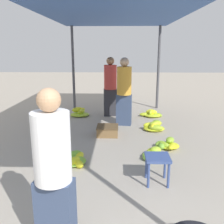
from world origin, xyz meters
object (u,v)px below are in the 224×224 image
Objects in this scene: banana_pile_right_2 at (154,126)px; banana_pile_left_0 at (80,113)px; banana_pile_right_3 at (153,154)px; crate_near at (108,131)px; shopper_walking_far at (124,91)px; shopper_walking_mid at (110,86)px; stool at (157,161)px; banana_pile_right_0 at (166,145)px; banana_pile_left_1 at (71,160)px; banana_pile_right_1 at (152,114)px; vendor_foreground at (53,172)px.

banana_pile_left_0 is at bearing 146.95° from banana_pile_right_2.
crate_near is at bearing 126.00° from banana_pile_right_3.
shopper_walking_far reaches higher than crate_near.
shopper_walking_far is (-0.70, 0.45, 0.77)m from banana_pile_right_2.
shopper_walking_mid is at bearing 5.49° from banana_pile_left_0.
banana_pile_right_0 is (0.38, 1.29, -0.25)m from stool.
banana_pile_left_1 is 0.93× the size of banana_pile_right_1.
vendor_foreground is at bearing -83.68° from banana_pile_left_0.
banana_pile_left_0 is at bearing 179.59° from banana_pile_right_1.
banana_pile_right_1 is 1.42× the size of crate_near.
vendor_foreground is at bearing -107.33° from banana_pile_right_1.
banana_pile_left_0 is 1.68m from shopper_walking_far.
shopper_walking_mid reaches higher than banana_pile_right_0.
vendor_foreground reaches higher than banana_pile_right_0.
shopper_walking_mid is at bearing 86.16° from vendor_foreground.
shopper_walking_mid is at bearing 112.21° from shopper_walking_far.
vendor_foreground is at bearing -99.78° from shopper_walking_far.
banana_pile_right_1 is at bearing -0.41° from banana_pile_left_0.
crate_near is at bearing -61.64° from banana_pile_left_0.
stool is 4.01m from banana_pile_left_0.
shopper_walking_far is (0.70, 4.08, 0.06)m from vendor_foreground.
shopper_walking_far is at bearing 98.41° from stool.
banana_pile_right_0 is 2.34m from banana_pile_right_1.
banana_pile_right_0 is at bearing -62.65° from shopper_walking_far.
banana_pile_right_3 is (-0.22, -1.52, -0.04)m from banana_pile_right_2.
banana_pile_left_1 is 1.23× the size of banana_pile_right_2.
banana_pile_right_2 reaches higher than banana_pile_left_1.
vendor_foreground reaches higher than banana_pile_right_1.
banana_pile_right_2 is (-0.12, -1.25, 0.03)m from banana_pile_right_1.
banana_pile_left_0 is 3.09m from banana_pile_left_1.
shopper_walking_far reaches higher than banana_pile_left_1.
shopper_walking_far is (-0.82, -0.80, 0.79)m from banana_pile_right_1.
crate_near is at bearing -162.30° from banana_pile_right_2.
stool is 0.25× the size of shopper_walking_mid.
shopper_walking_mid is (-1.19, 0.10, 0.79)m from banana_pile_right_1.
shopper_walking_mid is at bearing 115.50° from banana_pile_right_0.
banana_pile_right_0 is 0.30× the size of shopper_walking_mid.
vendor_foreground is 3.82× the size of stool.
banana_pile_left_1 is at bearing -110.24° from crate_near.
banana_pile_right_3 is at bearing -98.25° from banana_pile_right_2.
crate_near is (-1.19, -1.60, 0.03)m from banana_pile_right_1.
shopper_walking_mid is (-1.16, 2.44, 0.79)m from banana_pile_right_0.
shopper_walking_far is at bearing 67.95° from banana_pile_left_1.
banana_pile_right_1 reaches higher than banana_pile_left_1.
banana_pile_right_2 is (1.95, -1.27, 0.01)m from banana_pile_left_0.
banana_pile_right_2 is 0.90× the size of banana_pile_right_3.
vendor_foreground reaches higher than banana_pile_left_1.
banana_pile_right_0 is 0.98× the size of banana_pile_right_2.
shopper_walking_mid is 0.97m from shopper_walking_far.
banana_pile_left_0 is at bearing 96.32° from vendor_foreground.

